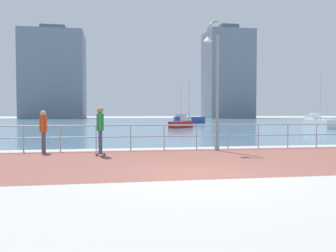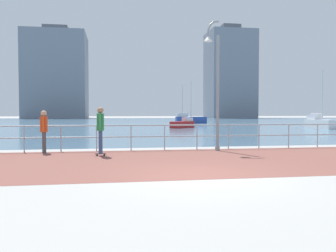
{
  "view_description": "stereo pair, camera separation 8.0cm",
  "coord_description": "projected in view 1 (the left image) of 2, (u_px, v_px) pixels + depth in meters",
  "views": [
    {
      "loc": [
        -2.21,
        -8.25,
        1.56
      ],
      "look_at": [
        -0.23,
        3.54,
        1.1
      ],
      "focal_mm": 36.59,
      "sensor_mm": 36.0,
      "label": 1
    },
    {
      "loc": [
        -2.13,
        -8.27,
        1.56
      ],
      "look_at": [
        -0.23,
        3.54,
        1.1
      ],
      "focal_mm": 36.59,
      "sensor_mm": 36.0,
      "label": 2
    }
  ],
  "objects": [
    {
      "name": "ground",
      "position": [
        127.0,
        124.0,
        47.98
      ],
      "size": [
        220.0,
        220.0,
        0.0
      ],
      "primitive_type": "plane",
      "color": "#ADAAA5"
    },
    {
      "name": "brick_paving",
      "position": [
        179.0,
        160.0,
        11.18
      ],
      "size": [
        28.0,
        6.49,
        0.01
      ],
      "primitive_type": "cube",
      "color": "brown",
      "rests_on": "ground"
    },
    {
      "name": "harbor_water",
      "position": [
        124.0,
        122.0,
        58.72
      ],
      "size": [
        180.0,
        88.0,
        0.0
      ],
      "primitive_type": "cube",
      "color": "slate",
      "rests_on": "ground"
    },
    {
      "name": "waterfront_railing",
      "position": [
        164.0,
        132.0,
        14.35
      ],
      "size": [
        25.25,
        0.06,
        1.07
      ],
      "color": "#9EADB7",
      "rests_on": "ground"
    },
    {
      "name": "lamppost",
      "position": [
        214.0,
        79.0,
        13.93
      ],
      "size": [
        0.76,
        0.52,
        5.32
      ],
      "color": "gray",
      "rests_on": "ground"
    },
    {
      "name": "skateboarder",
      "position": [
        100.0,
        127.0,
        12.32
      ],
      "size": [
        0.4,
        0.55,
        1.77
      ],
      "color": "black",
      "rests_on": "ground"
    },
    {
      "name": "bystander",
      "position": [
        43.0,
        128.0,
        13.21
      ],
      "size": [
        0.26,
        0.55,
        1.65
      ],
      "color": "#4C4C51",
      "rests_on": "ground"
    },
    {
      "name": "sailboat_red",
      "position": [
        319.0,
        123.0,
        34.35
      ],
      "size": [
        1.31,
        4.17,
        5.84
      ],
      "color": "white",
      "rests_on": "ground"
    },
    {
      "name": "sailboat_blue",
      "position": [
        188.0,
        119.0,
        51.22
      ],
      "size": [
        4.56,
        1.48,
        6.37
      ],
      "color": "#284799",
      "rests_on": "ground"
    },
    {
      "name": "sailboat_teal",
      "position": [
        181.0,
        124.0,
        35.65
      ],
      "size": [
        2.95,
        2.89,
        4.43
      ],
      "color": "#B21E1E",
      "rests_on": "ground"
    },
    {
      "name": "tower_glass",
      "position": [
        228.0,
        75.0,
        103.63
      ],
      "size": [
        13.41,
        11.77,
        27.89
      ],
      "color": "slate",
      "rests_on": "ground"
    },
    {
      "name": "tower_steel",
      "position": [
        54.0,
        76.0,
        100.77
      ],
      "size": [
        17.32,
        15.74,
        26.81
      ],
      "color": "slate",
      "rests_on": "ground"
    }
  ]
}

